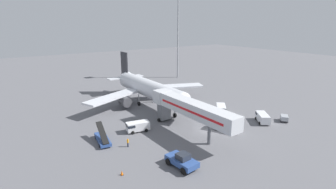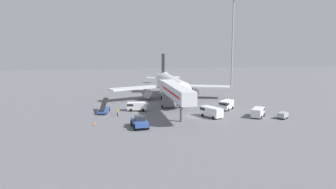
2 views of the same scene
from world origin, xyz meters
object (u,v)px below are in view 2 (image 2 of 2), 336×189
(belt_loader_truck, at_px, (104,109))
(baggage_cart_mid_right, at_px, (283,115))
(ground_crew_worker_foreground, at_px, (118,112))
(safety_cone_alpha, at_px, (94,124))
(pushback_tug, at_px, (140,122))
(ground_crew_worker_midground, at_px, (177,102))
(jet_bridge, at_px, (175,92))
(airplane_at_gate, at_px, (171,84))
(apron_light_mast, at_px, (233,27))
(service_van_far_left, at_px, (226,105))
(service_van_far_right, at_px, (258,112))
(service_van_mid_center, at_px, (211,111))
(service_van_rear_right, at_px, (137,106))

(belt_loader_truck, xyz_separation_m, baggage_cart_mid_right, (37.47, -12.89, 0.00))
(ground_crew_worker_foreground, bearing_deg, safety_cone_alpha, -121.51)
(pushback_tug, height_order, ground_crew_worker_midground, pushback_tug)
(jet_bridge, bearing_deg, airplane_at_gate, 82.00)
(safety_cone_alpha, bearing_deg, apron_light_mast, 46.94)
(pushback_tug, bearing_deg, service_van_far_left, 31.36)
(service_van_far_right, bearing_deg, airplane_at_gate, 119.74)
(service_van_far_right, height_order, ground_crew_worker_midground, service_van_far_right)
(airplane_at_gate, height_order, baggage_cart_mid_right, airplane_at_gate)
(pushback_tug, relative_size, ground_crew_worker_midground, 2.99)
(apron_light_mast, bearing_deg, ground_crew_worker_foreground, -134.74)
(service_van_mid_center, height_order, service_van_far_left, service_van_far_left)
(service_van_mid_center, relative_size, service_van_rear_right, 1.15)
(service_van_rear_right, xyz_separation_m, baggage_cart_mid_right, (29.86, -13.65, -0.39))
(airplane_at_gate, bearing_deg, baggage_cart_mid_right, -55.82)
(jet_bridge, relative_size, service_van_mid_center, 4.03)
(jet_bridge, height_order, service_van_far_left, jet_bridge)
(service_van_far_left, xyz_separation_m, safety_cone_alpha, (-30.57, -10.23, -0.93))
(service_van_far_left, distance_m, safety_cone_alpha, 32.25)
(service_van_far_left, relative_size, baggage_cart_mid_right, 1.76)
(ground_crew_worker_foreground, distance_m, safety_cone_alpha, 8.89)
(pushback_tug, distance_m, service_van_far_left, 25.74)
(baggage_cart_mid_right, bearing_deg, service_van_mid_center, 164.56)
(service_van_far_right, bearing_deg, service_van_mid_center, 171.44)
(service_van_far_left, xyz_separation_m, ground_crew_worker_foreground, (-25.93, -2.66, -0.40))
(baggage_cart_mid_right, height_order, ground_crew_worker_foreground, ground_crew_worker_foreground)
(ground_crew_worker_foreground, height_order, safety_cone_alpha, ground_crew_worker_foreground)
(airplane_at_gate, height_order, service_van_far_right, airplane_at_gate)
(belt_loader_truck, relative_size, service_van_far_right, 1.26)
(safety_cone_alpha, bearing_deg, jet_bridge, 20.83)
(belt_loader_truck, bearing_deg, airplane_at_gate, 39.07)
(service_van_far_right, bearing_deg, belt_loader_truck, 162.55)
(baggage_cart_mid_right, bearing_deg, belt_loader_truck, 161.02)
(pushback_tug, height_order, belt_loader_truck, belt_loader_truck)
(airplane_at_gate, bearing_deg, ground_crew_worker_foreground, -128.62)
(jet_bridge, bearing_deg, ground_crew_worker_foreground, 175.43)
(service_van_far_left, distance_m, apron_light_mast, 48.48)
(jet_bridge, xyz_separation_m, baggage_cart_mid_right, (21.82, -7.56, -4.48))
(airplane_at_gate, relative_size, apron_light_mast, 1.12)
(baggage_cart_mid_right, distance_m, safety_cone_alpha, 39.07)
(jet_bridge, height_order, belt_loader_truck, jet_bridge)
(service_van_far_left, bearing_deg, jet_bridge, -164.62)
(jet_bridge, distance_m, ground_crew_worker_midground, 11.60)
(baggage_cart_mid_right, distance_m, apron_light_mast, 56.51)
(jet_bridge, relative_size, service_van_far_left, 4.66)
(baggage_cart_mid_right, relative_size, apron_light_mast, 0.08)
(belt_loader_truck, bearing_deg, apron_light_mast, 40.28)
(pushback_tug, distance_m, ground_crew_worker_midground, 23.15)
(service_van_mid_center, bearing_deg, safety_cone_alpha, -172.95)
(ground_crew_worker_foreground, xyz_separation_m, safety_cone_alpha, (-4.64, -7.57, -0.54))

